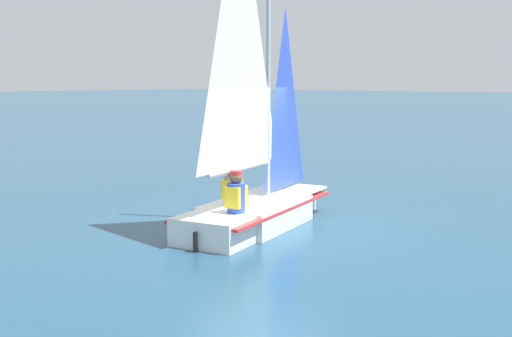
% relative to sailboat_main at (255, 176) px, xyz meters
% --- Properties ---
extents(ground_plane, '(260.00, 260.00, 0.00)m').
position_rel_sailboat_main_xyz_m(ground_plane, '(0.04, 0.01, -0.94)').
color(ground_plane, navy).
extents(sailboat_main, '(4.05, 2.11, 6.07)m').
position_rel_sailboat_main_xyz_m(sailboat_main, '(0.00, 0.00, 0.00)').
color(sailboat_main, white).
rests_on(sailboat_main, ground_plane).
extents(sailor_helm, '(0.39, 0.36, 1.16)m').
position_rel_sailboat_main_xyz_m(sailor_helm, '(-0.41, 0.18, -0.32)').
color(sailor_helm, black).
rests_on(sailor_helm, ground_plane).
extents(sailor_crew, '(0.39, 0.36, 1.16)m').
position_rel_sailboat_main_xyz_m(sailor_crew, '(-0.94, -0.38, -0.30)').
color(sailor_crew, black).
rests_on(sailor_crew, ground_plane).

